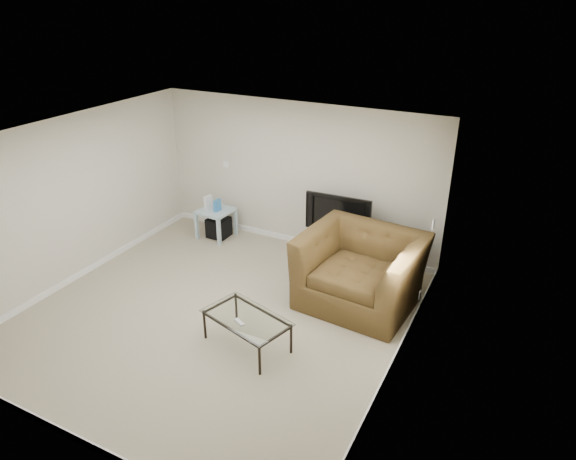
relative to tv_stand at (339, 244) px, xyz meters
The scene contains 18 objects.
floor 2.47m from the tv_stand, 111.54° to the right, with size 5.00×5.00×0.00m, color tan.
ceiling 3.31m from the tv_stand, 111.54° to the right, with size 5.00×5.00×0.00m, color white.
wall_back 1.34m from the tv_stand, 166.26° to the left, with size 5.00×0.02×2.50m, color silver.
wall_left 4.21m from the tv_stand, 146.15° to the right, with size 0.02×5.00×2.50m, color silver.
wall_right 2.95m from the tv_stand, 54.94° to the right, with size 0.02×5.00×2.50m, color silver.
plate_back 2.51m from the tv_stand, behind, with size 0.12×0.02×0.12m, color white.
plate_right_switch 1.98m from the tv_stand, 23.18° to the right, with size 0.02×0.09×0.13m, color white.
plate_right_outlet 1.87m from the tv_stand, 31.68° to the right, with size 0.02×0.08×0.12m, color white.
tv_stand is the anchor object (origin of this frame).
dvd_player 0.19m from the tv_stand, 84.64° to the right, with size 0.40×0.28×0.06m, color black.
television 0.59m from the tv_stand, 84.64° to the right, with size 1.01×0.20×0.62m, color black.
side_table 2.30m from the tv_stand, behind, with size 0.56×0.56×0.53m, color silver, non-canonical shape.
subwoofer 2.26m from the tv_stand, behind, with size 0.35×0.35×0.35m, color black.
game_console 2.46m from the tv_stand, behind, with size 0.06×0.18×0.24m, color white.
game_case 2.27m from the tv_stand, behind, with size 0.06×0.16×0.21m, color #337FCC.
recliner 1.38m from the tv_stand, 55.31° to the right, with size 1.61×1.04×1.40m, color #4E3021.
coffee_table 2.68m from the tv_stand, 93.58° to the right, with size 1.09×0.62×0.43m, color black, non-canonical shape.
remote 2.82m from the tv_stand, 93.75° to the right, with size 0.17×0.05×0.02m, color #B2B2B7.
Camera 1 is at (3.58, -4.86, 4.13)m, focal length 32.00 mm.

